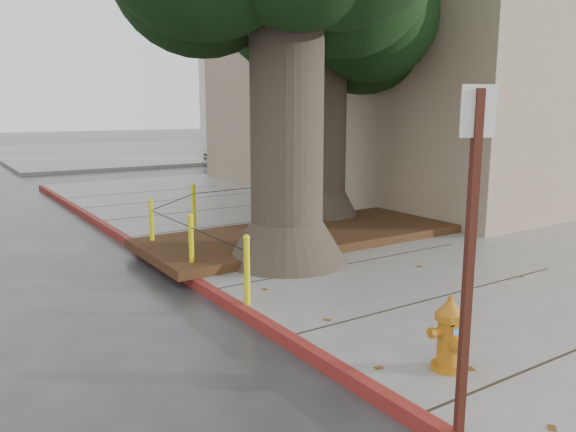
% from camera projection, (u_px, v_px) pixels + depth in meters
% --- Properties ---
extents(ground, '(140.00, 140.00, 0.00)m').
position_uv_depth(ground, '(416.00, 314.00, 7.49)').
color(ground, '#28282B').
rests_on(ground, ground).
extents(sidewalk_main, '(16.00, 26.00, 0.15)m').
position_uv_depth(sidewalk_main, '(523.00, 226.00, 12.76)').
color(sidewalk_main, slate).
rests_on(sidewalk_main, ground).
extents(sidewalk_far, '(16.00, 20.00, 0.15)m').
position_uv_depth(sidewalk_far, '(135.00, 152.00, 35.37)').
color(sidewalk_far, slate).
rests_on(sidewalk_far, ground).
extents(curb_red, '(0.14, 26.00, 0.16)m').
position_uv_depth(curb_red, '(200.00, 285.00, 8.46)').
color(curb_red, maroon).
rests_on(curb_red, ground).
extents(planter_bed, '(6.40, 2.60, 0.16)m').
position_uv_depth(planter_bed, '(304.00, 235.00, 11.14)').
color(planter_bed, black).
rests_on(planter_bed, sidewalk_main).
extents(building_corner, '(12.00, 13.00, 10.00)m').
position_uv_depth(building_corner, '(449.00, 40.00, 18.93)').
color(building_corner, gray).
rests_on(building_corner, ground).
extents(building_side_white, '(10.00, 10.00, 9.00)m').
position_uv_depth(building_side_white, '(301.00, 81.00, 36.63)').
color(building_side_white, silver).
rests_on(building_side_white, ground).
extents(building_side_grey, '(12.00, 14.00, 12.00)m').
position_uv_depth(building_side_grey, '(321.00, 67.00, 44.51)').
color(building_side_grey, slate).
rests_on(building_side_grey, ground).
extents(tree_far, '(4.50, 3.80, 7.17)m').
position_uv_depth(tree_far, '(333.00, 2.00, 12.35)').
color(tree_far, '#4C3F33').
rests_on(tree_far, sidewalk_main).
extents(bollard_ring, '(3.79, 5.39, 0.95)m').
position_uv_depth(bollard_ring, '(213.00, 219.00, 10.50)').
color(bollard_ring, yellow).
rests_on(bollard_ring, sidewalk_main).
extents(fire_hydrant, '(0.40, 0.38, 0.76)m').
position_uv_depth(fire_hydrant, '(449.00, 334.00, 5.49)').
color(fire_hydrant, '#BD6C13').
rests_on(fire_hydrant, sidewalk_main).
extents(signpost, '(0.26, 0.12, 2.71)m').
position_uv_depth(signpost, '(470.00, 245.00, 4.20)').
color(signpost, '#471911').
rests_on(signpost, sidewalk_main).
extents(car_silver, '(3.25, 1.43, 1.09)m').
position_uv_depth(car_silver, '(239.00, 157.00, 25.52)').
color(car_silver, '#B2B3B8').
rests_on(car_silver, ground).
extents(car_red, '(4.07, 1.74, 1.30)m').
position_uv_depth(car_red, '(320.00, 148.00, 30.05)').
color(car_red, maroon).
rests_on(car_red, ground).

